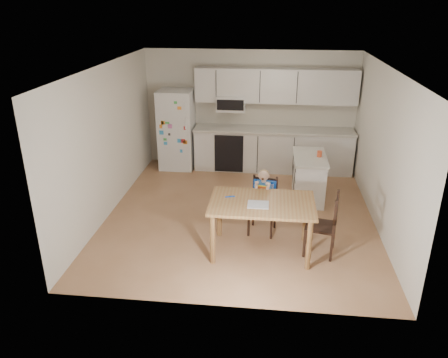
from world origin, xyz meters
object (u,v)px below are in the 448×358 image
refrigerator (177,129)px  chair_booster (263,194)px  dining_table (262,209)px  chair_side (328,221)px  kitchen_island (308,177)px  red_cup (319,154)px

refrigerator → chair_booster: refrigerator is taller
dining_table → chair_side: 0.96m
kitchen_island → chair_side: size_ratio=1.17×
red_cup → chair_side: bearing=-90.7°
kitchen_island → chair_booster: size_ratio=1.06×
red_cup → dining_table: bearing=-116.2°
refrigerator → chair_side: 4.39m
red_cup → chair_side: (-0.02, -1.93, -0.34)m
red_cup → chair_booster: bearing=-125.4°
dining_table → chair_side: chair_side is taller
dining_table → chair_side: (0.94, 0.03, -0.16)m
refrigerator → kitchen_island: refrigerator is taller
dining_table → chair_booster: bearing=89.4°
kitchen_island → refrigerator: bearing=153.8°
kitchen_island → chair_side: bearing=-85.9°
refrigerator → red_cup: size_ratio=15.59×
refrigerator → chair_side: (2.89, -3.29, -0.31)m
red_cup → dining_table: red_cup is taller
chair_booster → chair_side: chair_booster is taller
kitchen_island → chair_booster: (-0.80, -1.36, 0.22)m
refrigerator → dining_table: size_ratio=1.14×
red_cup → kitchen_island: bearing=177.3°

